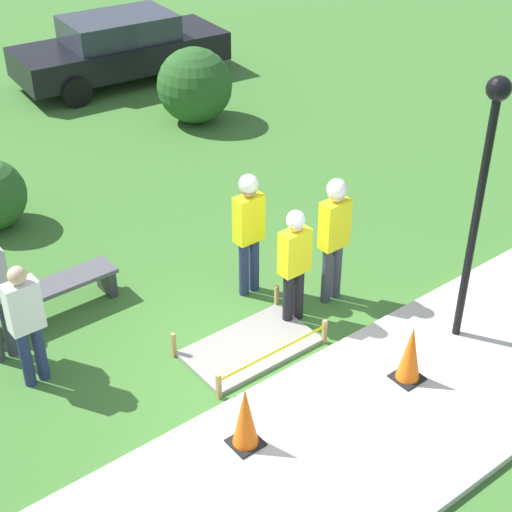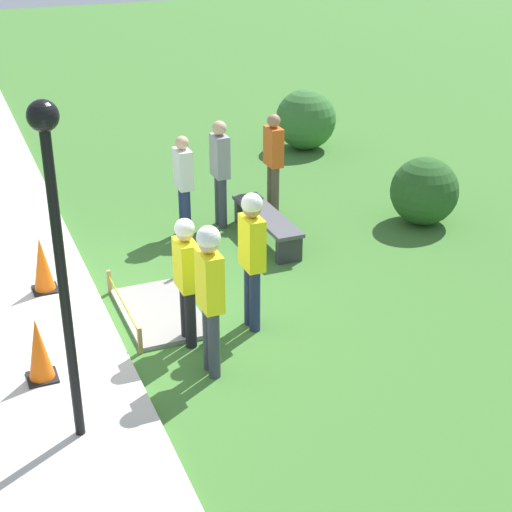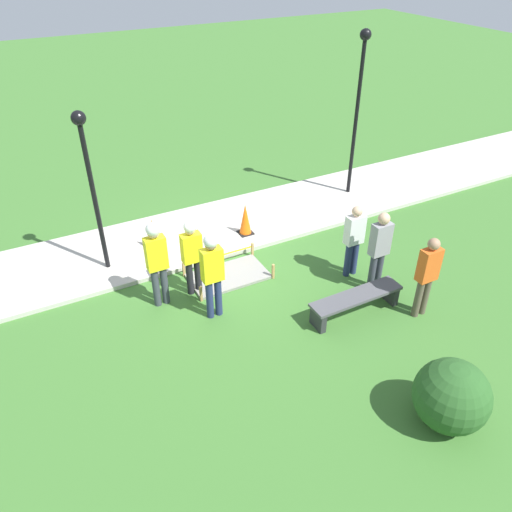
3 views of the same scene
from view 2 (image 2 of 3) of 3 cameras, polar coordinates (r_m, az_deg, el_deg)
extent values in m
plane|color=#3D702D|center=(10.44, -10.50, -4.87)|extent=(60.00, 60.00, 0.00)
cube|color=#BCB7AD|center=(10.30, -17.51, -5.86)|extent=(28.00, 2.56, 0.10)
cube|color=gray|center=(10.56, -6.99, -4.07)|extent=(1.67, 0.97, 0.06)
cube|color=tan|center=(11.12, -10.62, -1.86)|extent=(0.05, 0.05, 0.36)
cube|color=tan|center=(9.68, -8.44, -6.09)|extent=(0.05, 0.05, 0.36)
cube|color=tan|center=(11.31, -5.84, -1.03)|extent=(0.05, 0.05, 0.36)
cube|color=tan|center=(9.91, -2.99, -5.03)|extent=(0.05, 0.05, 0.36)
cube|color=yellow|center=(10.35, -9.64, -3.40)|extent=(1.67, 0.00, 0.04)
cube|color=black|center=(11.26, -15.07, -2.34)|extent=(0.34, 0.34, 0.02)
cone|color=orange|center=(11.09, -15.30, -0.54)|extent=(0.29, 0.29, 0.77)
cube|color=black|center=(9.36, -15.27, -8.50)|extent=(0.34, 0.34, 0.02)
cone|color=orange|center=(9.15, -15.54, -6.49)|extent=(0.29, 0.29, 0.75)
cube|color=#2D2D33|center=(13.30, -0.69, 3.38)|extent=(0.12, 0.40, 0.40)
cube|color=#2D2D33|center=(11.84, 2.41, 0.46)|extent=(0.12, 0.40, 0.40)
cube|color=#4C4C51|center=(12.47, 0.78, 2.97)|extent=(1.93, 0.44, 0.06)
cylinder|color=black|center=(9.79, -5.11, -4.09)|extent=(0.14, 0.14, 0.78)
cylinder|color=black|center=(9.64, -4.79, -4.58)|extent=(0.14, 0.14, 0.78)
cube|color=yellow|center=(9.38, -5.11, -0.63)|extent=(0.40, 0.22, 0.62)
sphere|color=tan|center=(9.21, -5.21, 1.69)|extent=(0.21, 0.21, 0.21)
sphere|color=white|center=(9.19, -5.22, 2.02)|extent=(0.24, 0.24, 0.24)
cylinder|color=#383D47|center=(9.18, -3.45, -5.88)|extent=(0.14, 0.14, 0.87)
cylinder|color=#383D47|center=(9.03, -3.07, -6.43)|extent=(0.14, 0.14, 0.87)
cube|color=yellow|center=(8.72, -3.39, -1.80)|extent=(0.40, 0.22, 0.69)
sphere|color=tan|center=(8.52, -3.47, 0.95)|extent=(0.23, 0.23, 0.23)
sphere|color=white|center=(8.49, -3.48, 1.35)|extent=(0.27, 0.27, 0.27)
cylinder|color=navy|center=(10.07, -0.47, -2.81)|extent=(0.14, 0.14, 0.86)
cylinder|color=navy|center=(9.92, -0.09, -3.27)|extent=(0.14, 0.14, 0.86)
cube|color=yellow|center=(9.66, -0.29, 0.97)|extent=(0.40, 0.22, 0.68)
sphere|color=#A37A5B|center=(9.48, -0.30, 3.47)|extent=(0.23, 0.23, 0.23)
sphere|color=white|center=(9.45, -0.30, 3.83)|extent=(0.27, 0.27, 0.27)
cylinder|color=brown|center=(13.72, 1.10, 5.06)|extent=(0.14, 0.14, 0.84)
cylinder|color=brown|center=(13.56, 1.40, 4.82)|extent=(0.14, 0.14, 0.84)
cube|color=#E55B1E|center=(13.39, 1.28, 7.96)|extent=(0.40, 0.22, 0.67)
sphere|color=#A37A5B|center=(13.27, 1.30, 9.80)|extent=(0.23, 0.23, 0.23)
cylinder|color=navy|center=(12.83, -5.32, 3.40)|extent=(0.14, 0.14, 0.81)
cylinder|color=navy|center=(12.67, -5.07, 3.12)|extent=(0.14, 0.14, 0.81)
cube|color=silver|center=(12.50, -5.33, 6.32)|extent=(0.40, 0.22, 0.64)
sphere|color=tan|center=(12.37, -5.41, 8.20)|extent=(0.22, 0.22, 0.22)
cylinder|color=#383D47|center=(13.12, -2.71, 4.14)|extent=(0.14, 0.14, 0.87)
cylinder|color=#383D47|center=(12.96, -2.44, 3.87)|extent=(0.14, 0.14, 0.87)
cube|color=gray|center=(12.77, -2.65, 7.28)|extent=(0.40, 0.22, 0.69)
sphere|color=tan|center=(12.63, -2.69, 9.28)|extent=(0.24, 0.24, 0.24)
cylinder|color=black|center=(7.58, -13.78, -2.72)|extent=(0.10, 0.10, 3.23)
sphere|color=black|center=(6.96, -15.25, 9.81)|extent=(0.28, 0.28, 0.28)
sphere|color=#387033|center=(17.03, 3.65, 9.89)|extent=(1.29, 1.29, 1.29)
sphere|color=#285623|center=(13.38, 12.15, 4.63)|extent=(1.14, 1.14, 1.14)
camera|label=1|loc=(14.26, -42.75, 24.65)|focal=55.00mm
camera|label=3|loc=(11.68, 45.00, 24.83)|focal=35.00mm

